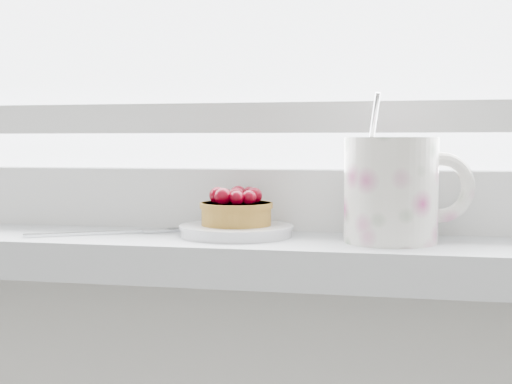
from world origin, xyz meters
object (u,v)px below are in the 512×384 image
(raspberry_tart, at_px, (236,209))
(fork, at_px, (111,232))
(floral_mug, at_px, (394,188))
(saucer, at_px, (236,231))

(raspberry_tart, relative_size, fork, 0.46)
(floral_mug, bearing_deg, fork, 179.94)
(saucer, xyz_separation_m, floral_mug, (0.17, -0.01, 0.05))
(raspberry_tart, xyz_separation_m, floral_mug, (0.17, -0.01, 0.03))
(saucer, bearing_deg, raspberry_tart, 107.07)
(floral_mug, relative_size, fork, 0.90)
(saucer, xyz_separation_m, raspberry_tart, (-0.00, 0.00, 0.02))
(fork, bearing_deg, saucer, 4.60)
(floral_mug, distance_m, fork, 0.31)
(raspberry_tart, bearing_deg, saucer, -72.93)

